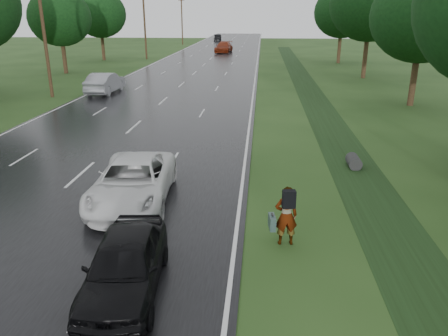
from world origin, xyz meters
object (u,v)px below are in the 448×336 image
white_pickup (133,181)px  silver_sedan (105,83)px  dark_sedan (125,264)px  pedestrian (285,215)px

white_pickup → silver_sedan: 23.12m
silver_sedan → dark_sedan: bearing=111.6°
pedestrian → white_pickup: bearing=-33.5°
white_pickup → dark_sedan: (1.29, -5.16, -0.04)m
dark_sedan → silver_sedan: bearing=105.0°
pedestrian → dark_sedan: (-3.89, -2.66, -0.16)m
silver_sedan → pedestrian: bearing=121.2°
dark_sedan → silver_sedan: 28.40m
pedestrian → dark_sedan: 4.72m
white_pickup → dark_sedan: bearing=-80.4°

